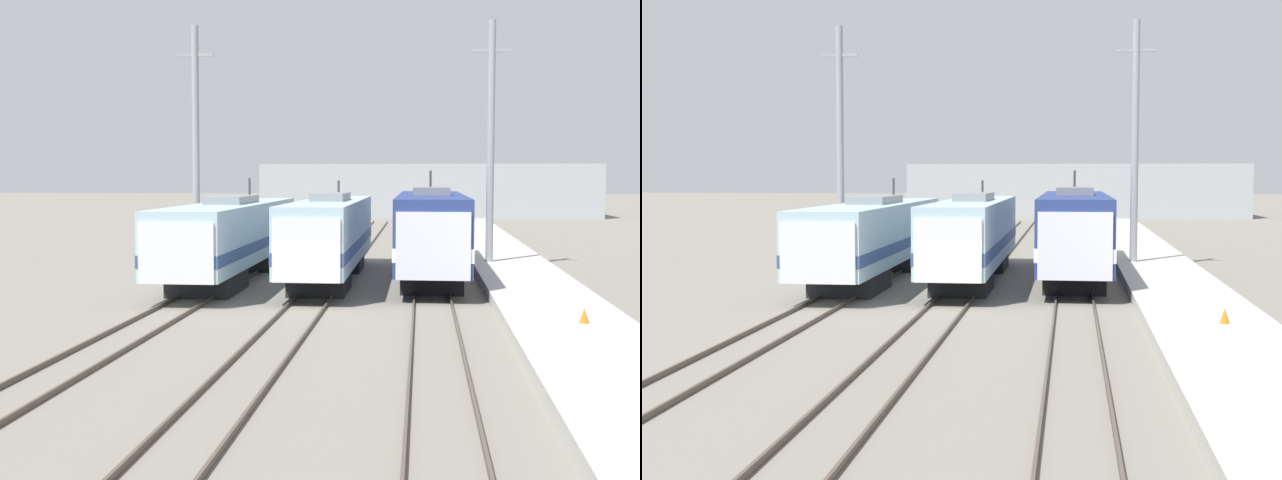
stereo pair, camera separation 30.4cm
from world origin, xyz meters
TOP-DOWN VIEW (x-y plane):
  - ground_plane at (0.00, 0.00)m, footprint 400.00×400.00m
  - rail_pair_far_left at (-4.70, 0.00)m, footprint 1.51×120.00m
  - rail_pair_center at (0.00, 0.00)m, footprint 1.51×120.00m
  - rail_pair_far_right at (4.70, 0.00)m, footprint 1.51×120.00m
  - locomotive_far_left at (-4.70, 8.02)m, footprint 3.14×19.72m
  - locomotive_center at (0.00, 8.13)m, footprint 2.82×18.07m
  - locomotive_far_right at (4.70, 9.45)m, footprint 3.13×18.01m
  - catenary_tower_left at (-7.84, 13.93)m, footprint 2.03×0.39m
  - catenary_tower_right at (7.78, 13.93)m, footprint 2.03×0.39m
  - platform at (8.90, 0.00)m, footprint 4.00×120.00m
  - traffic_cone at (9.23, -5.41)m, footprint 0.30×0.30m
  - depot_building at (5.04, 75.72)m, footprint 39.21×12.96m

SIDE VIEW (x-z plane):
  - ground_plane at x=0.00m, z-range 0.00..0.00m
  - rail_pair_far_left at x=-4.70m, z-range 0.00..0.15m
  - rail_pair_center at x=0.00m, z-range 0.00..0.15m
  - rail_pair_far_right at x=4.70m, z-range 0.00..0.15m
  - platform at x=8.90m, z-range 0.00..0.45m
  - traffic_cone at x=9.23m, z-range 0.45..0.91m
  - locomotive_far_left at x=-4.70m, z-range -0.35..4.45m
  - locomotive_center at x=0.00m, z-range -0.22..4.47m
  - locomotive_far_right at x=4.70m, z-range -0.35..4.85m
  - depot_building at x=5.04m, z-range 0.00..6.21m
  - catenary_tower_left at x=-7.84m, z-range 0.13..13.03m
  - catenary_tower_right at x=7.78m, z-range 0.13..13.03m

